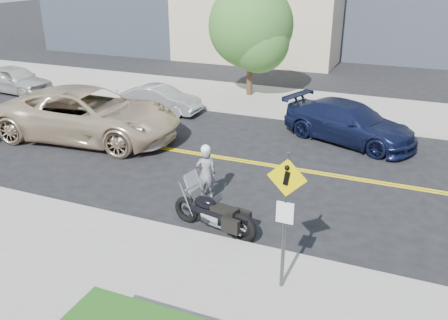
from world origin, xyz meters
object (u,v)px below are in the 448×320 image
motorcyclist (206,172)px  motorcycle (214,205)px  suv (89,114)px  parked_car_silver (161,99)px  parked_car_blue (349,123)px  pedestrian_sign (285,210)px  parked_car_white (16,80)px

motorcyclist → motorcycle: motorcyclist is taller
suv → parked_car_silver: size_ratio=1.93×
motorcycle → parked_car_silver: bearing=138.1°
motorcyclist → suv: size_ratio=0.24×
suv → parked_car_blue: bearing=-74.3°
motorcyclist → parked_car_silver: (-5.45, 6.98, -0.22)m
suv → parked_car_blue: size_ratio=1.37×
motorcyclist → suv: suv is taller
pedestrian_sign → parked_car_blue: size_ratio=0.58×
pedestrian_sign → parked_car_white: 20.32m
pedestrian_sign → parked_car_silver: (-8.68, 10.29, -1.36)m
parked_car_white → parked_car_blue: parked_car_blue is taller
pedestrian_sign → motorcyclist: 4.76m
motorcycle → suv: bearing=159.6°
motorcycle → parked_car_white: motorcycle is taller
pedestrian_sign → parked_car_white: size_ratio=0.72×
suv → parked_car_silver: 4.21m
parked_car_silver → parked_car_blue: size_ratio=0.71×
parked_car_silver → parked_car_white: bearing=89.1°
parked_car_silver → parked_car_blue: bearing=-93.8°
motorcycle → suv: suv is taller
pedestrian_sign → motorcyclist: (-3.23, 3.31, -1.13)m
parked_car_blue → suv: bearing=131.8°
motorcyclist → motorcycle: size_ratio=0.69×
motorcycle → parked_car_white: bearing=161.4°
pedestrian_sign → parked_car_silver: size_ratio=0.82×
motorcyclist → parked_car_white: (-14.17, 7.12, -0.12)m
motorcyclist → parked_car_blue: 7.11m
motorcycle → pedestrian_sign: bearing=-25.6°
pedestrian_sign → parked_car_blue: (-0.17, 9.72, -1.21)m
pedestrian_sign → suv: (-9.47, 6.17, -0.98)m
parked_car_silver → parked_car_blue: 8.53m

